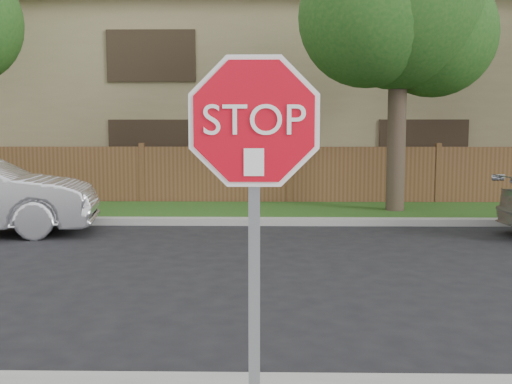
{
  "coord_description": "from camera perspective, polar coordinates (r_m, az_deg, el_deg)",
  "views": [
    {
      "loc": [
        -0.61,
        -4.76,
        2.12
      ],
      "look_at": [
        -0.68,
        -0.9,
        1.7
      ],
      "focal_mm": 42.0,
      "sensor_mm": 36.0,
      "label": 1
    }
  ],
  "objects": [
    {
      "name": "far_curb",
      "position": [
        13.09,
        3.7,
        -2.83
      ],
      "size": [
        70.0,
        0.3,
        0.15
      ],
      "primitive_type": "cube",
      "color": "gray",
      "rests_on": "ground"
    },
    {
      "name": "fence",
      "position": [
        16.23,
        3.19,
        1.5
      ],
      "size": [
        70.0,
        0.12,
        1.6
      ],
      "primitive_type": "cube",
      "color": "#55371E",
      "rests_on": "ground"
    },
    {
      "name": "tree_mid",
      "position": [
        14.93,
        13.7,
        16.64
      ],
      "size": [
        4.8,
        3.9,
        7.35
      ],
      "color": "#382B21",
      "rests_on": "ground"
    },
    {
      "name": "ground",
      "position": [
        5.25,
        8.0,
        -17.69
      ],
      "size": [
        90.0,
        90.0,
        0.0
      ],
      "primitive_type": "plane",
      "color": "black",
      "rests_on": "ground"
    },
    {
      "name": "grass_strip",
      "position": [
        14.72,
        3.4,
        -1.88
      ],
      "size": [
        70.0,
        3.0,
        0.12
      ],
      "primitive_type": "cube",
      "color": "#1E4714",
      "rests_on": "ground"
    },
    {
      "name": "apartment_building",
      "position": [
        21.82,
        2.68,
        9.87
      ],
      "size": [
        35.2,
        9.2,
        7.2
      ],
      "color": "#97865E",
      "rests_on": "ground"
    },
    {
      "name": "stop_sign",
      "position": [
        3.3,
        -0.18,
        1.16
      ],
      "size": [
        1.01,
        0.13,
        2.55
      ],
      "color": "gray",
      "rests_on": "sidewalk_near"
    }
  ]
}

